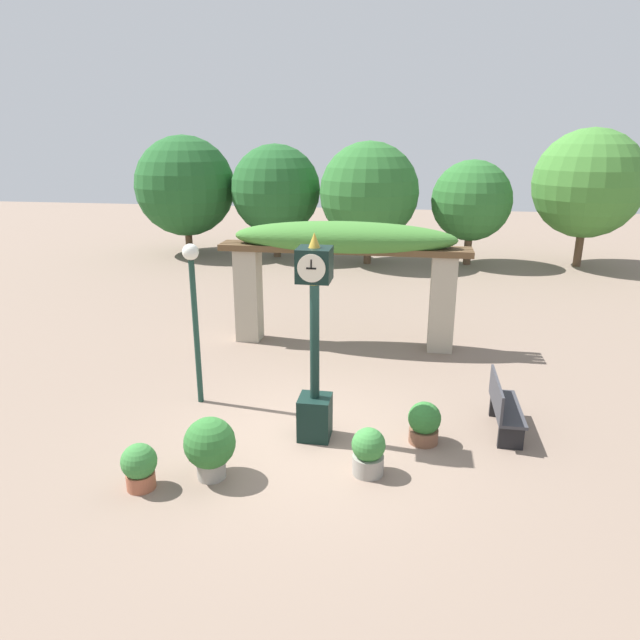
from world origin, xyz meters
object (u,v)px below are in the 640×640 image
Objects in this scene: park_bench at (503,407)px; potted_plant_near_right at (424,423)px; potted_plant_near_left at (210,446)px; potted_plant_far_right at (139,466)px; pedestal_clock at (315,352)px; lamp_post at (194,298)px; potted_plant_far_left at (368,451)px.

potted_plant_near_right is at bearing 113.58° from park_bench.
potted_plant_near_left is 0.96m from potted_plant_far_right.
lamp_post is (-2.24, 0.92, 0.49)m from pedestal_clock.
potted_plant_far_right is at bearing -164.22° from potted_plant_far_left.
potted_plant_near_left reaches higher than park_bench.
lamp_post reaches higher than potted_plant_far_right.
potted_plant_far_right is (-3.79, -1.85, 0.01)m from potted_plant_near_right.
potted_plant_near_right is 4.32m from lamp_post.
pedestal_clock is 2.47m from lamp_post.
potted_plant_near_left is (-1.24, -1.34, -0.95)m from pedestal_clock.
potted_plant_near_left is at bearing 115.50° from park_bench.
pedestal_clock is 5.00× the size of potted_plant_far_right.
potted_plant_far_right is (-3.00, -0.85, -0.01)m from potted_plant_far_left.
potted_plant_far_right is (-2.09, -1.74, -1.10)m from pedestal_clock.
pedestal_clock is 1.68m from potted_plant_far_left.
potted_plant_far_right is at bearing -153.97° from potted_plant_near_right.
pedestal_clock is at bearing -22.31° from lamp_post.
potted_plant_far_left reaches higher than potted_plant_far_right.
park_bench is at bearing 37.27° from potted_plant_far_left.
potted_plant_near_right is at bearing -11.57° from lamp_post.
potted_plant_near_right is at bearing 26.03° from potted_plant_far_right.
potted_plant_far_right is at bearing -140.31° from pedestal_clock.
potted_plant_near_right is 0.96× the size of potted_plant_far_left.
potted_plant_near_right is at bearing 51.95° from potted_plant_far_left.
pedestal_clock is 3.18m from park_bench.
potted_plant_far_left is 0.24× the size of lamp_post.
park_bench is at bearing 25.43° from potted_plant_far_right.
park_bench reaches higher than potted_plant_far_right.
potted_plant_far_left is 2.55m from park_bench.
pedestal_clock reaches higher than potted_plant_far_right.
pedestal_clock reaches higher than lamp_post.
pedestal_clock is 4.70× the size of potted_plant_far_left.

